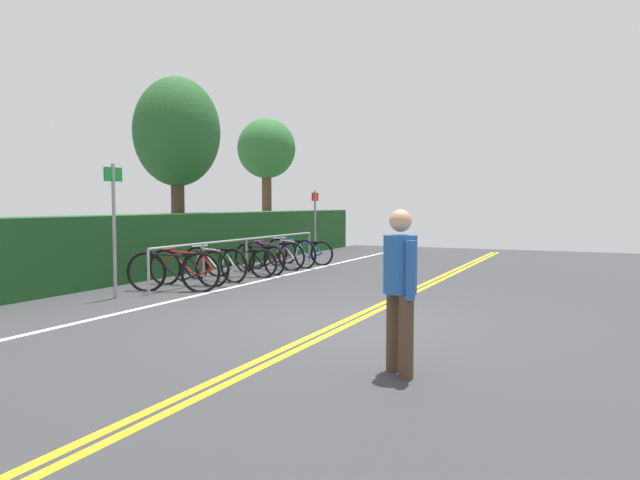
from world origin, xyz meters
TOP-DOWN VIEW (x-y plane):
  - ground_plane at (0.00, 0.00)m, footprint 29.22×11.31m
  - centre_line_yellow_inner at (0.00, -0.08)m, footprint 26.30×0.10m
  - centre_line_yellow_outer at (0.00, 0.08)m, footprint 26.30×0.10m
  - bike_lane_stripe_white at (0.00, 3.36)m, footprint 26.30×0.12m
  - bike_rack at (4.17, 4.20)m, footprint 6.71×0.05m
  - bicycle_0 at (1.36, 4.06)m, footprint 0.67×1.73m
  - bicycle_1 at (2.16, 4.31)m, footprint 0.46×1.80m
  - bicycle_2 at (3.02, 4.28)m, footprint 0.48×1.81m
  - bicycle_3 at (3.80, 4.13)m, footprint 0.48×1.72m
  - bicycle_4 at (4.57, 4.10)m, footprint 0.62×1.66m
  - bicycle_5 at (5.43, 4.20)m, footprint 0.46×1.74m
  - bicycle_6 at (6.17, 4.09)m, footprint 0.62×1.71m
  - bicycle_7 at (6.96, 4.10)m, footprint 0.46×1.76m
  - pedestrian at (-2.20, -1.41)m, footprint 0.37×0.37m
  - sign_post_near at (0.27, 4.45)m, footprint 0.36×0.09m
  - sign_post_far at (8.48, 4.48)m, footprint 0.36×0.06m
  - hedge_backdrop at (5.67, 6.11)m, footprint 15.66×1.10m
  - tree_mid at (5.23, 6.94)m, footprint 2.25×2.25m
  - tree_far_right at (11.12, 7.61)m, footprint 2.05×2.05m

SIDE VIEW (x-z plane):
  - ground_plane at x=0.00m, z-range -0.05..0.00m
  - centre_line_yellow_inner at x=0.00m, z-range 0.00..0.00m
  - centre_line_yellow_outer at x=0.00m, z-range 0.00..0.00m
  - bike_lane_stripe_white at x=0.00m, z-range 0.00..0.00m
  - bicycle_3 at x=3.80m, z-range -0.02..0.66m
  - bicycle_7 at x=6.96m, z-range -0.02..0.67m
  - bicycle_4 at x=4.57m, z-range -0.02..0.70m
  - bicycle_5 at x=5.43m, z-range -0.02..0.72m
  - bicycle_2 at x=3.02m, z-range -0.02..0.74m
  - bicycle_1 at x=2.16m, z-range -0.02..0.74m
  - bicycle_6 at x=6.17m, z-range -0.02..0.75m
  - bicycle_0 at x=1.36m, z-range -0.02..0.77m
  - bike_rack at x=4.17m, z-range 0.22..1.06m
  - hedge_backdrop at x=5.67m, z-range 0.00..1.39m
  - pedestrian at x=-2.20m, z-range 0.11..1.69m
  - sign_post_far at x=8.48m, z-range 0.22..2.23m
  - sign_post_near at x=0.27m, z-range 0.23..2.55m
  - tree_mid at x=5.23m, z-range 1.00..5.92m
  - tree_far_right at x=11.12m, z-range 1.19..5.82m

